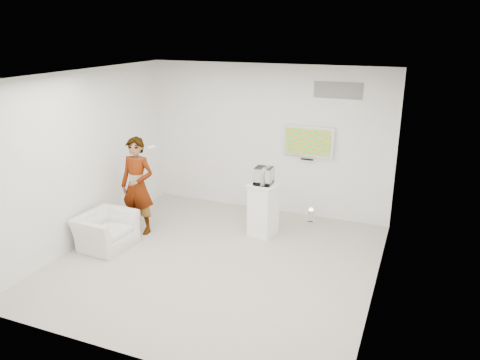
{
  "coord_description": "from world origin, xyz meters",
  "views": [
    {
      "loc": [
        2.94,
        -6.24,
        3.67
      ],
      "look_at": [
        0.17,
        0.6,
        1.24
      ],
      "focal_mm": 35.0,
      "sensor_mm": 36.0,
      "label": 1
    }
  ],
  "objects": [
    {
      "name": "wii_remote",
      "position": [
        -1.58,
        0.68,
        1.63
      ],
      "size": [
        0.07,
        0.14,
        0.03
      ],
      "primitive_type": "cube",
      "rotation": [
        0.0,
        0.0,
        -0.3
      ],
      "color": "white",
      "rests_on": "person"
    },
    {
      "name": "vitrine",
      "position": [
        0.36,
        1.26,
        1.14
      ],
      "size": [
        0.32,
        0.32,
        0.31
      ],
      "primitive_type": "cube",
      "rotation": [
        0.0,
        0.0,
        0.04
      ],
      "color": "white",
      "rests_on": "pedestal"
    },
    {
      "name": "pedestal",
      "position": [
        0.36,
        1.26,
        0.49
      ],
      "size": [
        0.57,
        0.57,
        0.99
      ],
      "primitive_type": "cube",
      "rotation": [
        0.0,
        0.0,
        -0.2
      ],
      "color": "white",
      "rests_on": "room"
    },
    {
      "name": "logo_decal",
      "position": [
        1.35,
        2.49,
        2.55
      ],
      "size": [
        0.9,
        0.02,
        0.3
      ],
      "primitive_type": "cube",
      "color": "slate",
      "rests_on": "room"
    },
    {
      "name": "tv",
      "position": [
        0.85,
        2.45,
        1.55
      ],
      "size": [
        1.0,
        0.08,
        0.6
      ],
      "primitive_type": "cube",
      "color": "silver",
      "rests_on": "room"
    },
    {
      "name": "armchair",
      "position": [
        -2.02,
        -0.24,
        0.3
      ],
      "size": [
        0.87,
        0.98,
        0.6
      ],
      "primitive_type": "imported",
      "rotation": [
        0.0,
        0.0,
        1.51
      ],
      "color": "white",
      "rests_on": "room"
    },
    {
      "name": "person",
      "position": [
        -1.82,
        0.52,
        0.9
      ],
      "size": [
        0.67,
        0.44,
        1.81
      ],
      "primitive_type": "imported",
      "rotation": [
        0.0,
        0.0,
        0.02
      ],
      "color": "white",
      "rests_on": "room"
    },
    {
      "name": "room",
      "position": [
        0.0,
        0.0,
        1.5
      ],
      "size": [
        5.01,
        5.01,
        3.0
      ],
      "color": "#ABA59D",
      "rests_on": "ground"
    },
    {
      "name": "console",
      "position": [
        0.36,
        1.26,
        1.11
      ],
      "size": [
        0.06,
        0.18,
        0.24
      ],
      "primitive_type": "cube",
      "rotation": [
        0.0,
        0.0,
        0.04
      ],
      "color": "white",
      "rests_on": "pedestal"
    },
    {
      "name": "floor_uplight",
      "position": [
        1.05,
        2.09,
        0.16
      ],
      "size": [
        0.25,
        0.25,
        0.31
      ],
      "primitive_type": "cylinder",
      "rotation": [
        0.0,
        0.0,
        -0.28
      ],
      "color": "white",
      "rests_on": "room"
    }
  ]
}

